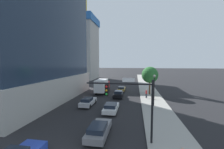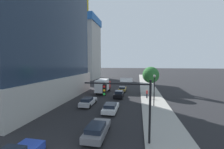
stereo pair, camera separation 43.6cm
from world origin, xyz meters
name	(u,v)px [view 1 (the left image)]	position (x,y,z in m)	size (l,w,h in m)	color
sidewalk	(152,100)	(8.85, 20.00, 0.07)	(4.56, 120.00, 0.15)	#9E9B93
construction_building	(80,46)	(-19.56, 53.98, 15.27)	(14.83, 15.62, 35.67)	#B2AFA8
traffic_light_pole	(130,98)	(5.00, 4.46, 4.20)	(6.13, 0.48, 5.85)	black
street_lamp	(154,85)	(8.58, 15.97, 3.64)	(0.44, 0.44, 5.26)	black
street_tree	(150,75)	(8.75, 24.91, 4.61)	(3.72, 3.72, 6.35)	brown
car_silver	(88,102)	(-2.49, 14.55, 0.74)	(1.79, 4.61, 1.45)	#B7B7BC
car_white	(111,108)	(1.95, 12.11, 0.70)	(1.92, 4.37, 1.37)	silver
car_gold	(121,89)	(1.95, 27.76, 0.69)	(1.81, 4.31, 1.34)	#AD8938
car_black	(118,94)	(1.95, 21.29, 0.70)	(1.86, 4.14, 1.43)	black
car_gray	(99,130)	(1.95, 4.97, 0.71)	(1.85, 4.52, 1.39)	slate
box_truck	(102,85)	(-2.49, 25.07, 1.87)	(2.31, 7.38, 3.38)	#B21E1E
pedestrian_red_shirt	(146,94)	(7.75, 21.26, 1.05)	(0.34, 0.34, 1.75)	black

